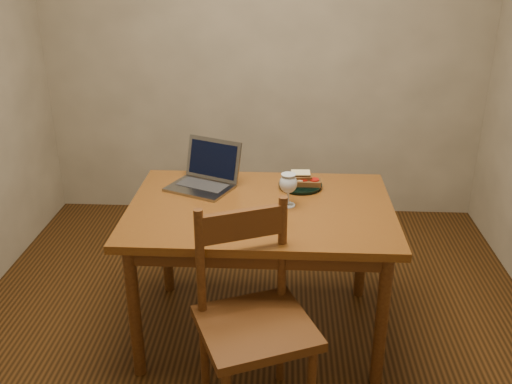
{
  "coord_description": "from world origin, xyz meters",
  "views": [
    {
      "loc": [
        0.16,
        -2.49,
        1.92
      ],
      "look_at": [
        0.02,
        0.08,
        0.8
      ],
      "focal_mm": 40.0,
      "sensor_mm": 36.0,
      "label": 1
    }
  ],
  "objects_px": {
    "table": "(261,221)",
    "laptop": "(206,174)",
    "chair": "(254,312)",
    "milk_glass": "(288,190)",
    "plate": "(300,186)"
  },
  "relations": [
    {
      "from": "table",
      "to": "laptop",
      "type": "height_order",
      "value": "laptop"
    },
    {
      "from": "plate",
      "to": "milk_glass",
      "type": "height_order",
      "value": "milk_glass"
    },
    {
      "from": "table",
      "to": "chair",
      "type": "bearing_deg",
      "value": -90.17
    },
    {
      "from": "chair",
      "to": "laptop",
      "type": "height_order",
      "value": "laptop"
    },
    {
      "from": "chair",
      "to": "plate",
      "type": "height_order",
      "value": "chair"
    },
    {
      "from": "table",
      "to": "laptop",
      "type": "relative_size",
      "value": 3.16
    },
    {
      "from": "table",
      "to": "laptop",
      "type": "xyz_separation_m",
      "value": [
        -0.3,
        0.25,
        0.15
      ]
    },
    {
      "from": "table",
      "to": "milk_glass",
      "type": "xyz_separation_m",
      "value": [
        0.13,
        0.01,
        0.17
      ]
    },
    {
      "from": "table",
      "to": "milk_glass",
      "type": "relative_size",
      "value": 7.67
    },
    {
      "from": "plate",
      "to": "milk_glass",
      "type": "xyz_separation_m",
      "value": [
        -0.07,
        -0.24,
        0.07
      ]
    },
    {
      "from": "plate",
      "to": "laptop",
      "type": "xyz_separation_m",
      "value": [
        -0.5,
        0.01,
        0.05
      ]
    },
    {
      "from": "table",
      "to": "chair",
      "type": "relative_size",
      "value": 2.23
    },
    {
      "from": "milk_glass",
      "to": "chair",
      "type": "bearing_deg",
      "value": -102.96
    },
    {
      "from": "chair",
      "to": "laptop",
      "type": "xyz_separation_m",
      "value": [
        -0.3,
        0.83,
        0.28
      ]
    },
    {
      "from": "chair",
      "to": "laptop",
      "type": "bearing_deg",
      "value": 87.24
    }
  ]
}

